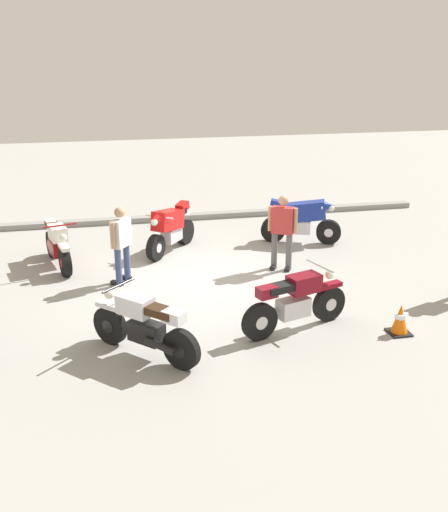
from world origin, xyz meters
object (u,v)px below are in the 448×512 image
(motorcycle_blue_sportbike, at_px, (302,219))
(motorcycle_cream_vintage, at_px, (58,245))
(motorcycle_silver_cruiser, at_px, (144,325))
(motorcycle_maroon_cruiser, at_px, (295,302))
(traffic_cone, at_px, (400,319))
(person_in_white_shirt, at_px, (121,241))
(motorcycle_red_sportbike, at_px, (170,227))
(person_in_red_shirt, at_px, (282,228))

(motorcycle_blue_sportbike, bearing_deg, motorcycle_cream_vintage, -154.60)
(motorcycle_silver_cruiser, distance_m, motorcycle_maroon_cruiser, 2.59)
(motorcycle_blue_sportbike, distance_m, motorcycle_cream_vintage, 5.77)
(motorcycle_silver_cruiser, distance_m, traffic_cone, 4.26)
(motorcycle_silver_cruiser, distance_m, motorcycle_cream_vintage, 4.70)
(motorcycle_blue_sportbike, relative_size, traffic_cone, 3.56)
(motorcycle_silver_cruiser, bearing_deg, traffic_cone, -135.92)
(person_in_white_shirt, bearing_deg, traffic_cone, 179.39)
(motorcycle_silver_cruiser, bearing_deg, person_in_white_shirt, -40.91)
(motorcycle_silver_cruiser, height_order, motorcycle_maroon_cruiser, same)
(motorcycle_silver_cruiser, relative_size, motorcycle_cream_vintage, 0.82)
(person_in_white_shirt, distance_m, traffic_cone, 5.53)
(motorcycle_cream_vintage, bearing_deg, motorcycle_red_sportbike, 84.74)
(motorcycle_maroon_cruiser, bearing_deg, person_in_red_shirt, 59.01)
(motorcycle_maroon_cruiser, height_order, person_in_white_shirt, person_in_white_shirt)
(motorcycle_cream_vintage, bearing_deg, person_in_white_shirt, 30.57)
(person_in_white_shirt, height_order, traffic_cone, person_in_white_shirt)
(motorcycle_blue_sportbike, xyz_separation_m, motorcycle_silver_cruiser, (-4.24, -4.89, -0.07))
(motorcycle_maroon_cruiser, relative_size, traffic_cone, 3.82)
(motorcycle_silver_cruiser, distance_m, person_in_white_shirt, 3.16)
(motorcycle_maroon_cruiser, xyz_separation_m, person_in_red_shirt, (0.65, 2.86, 0.40))
(motorcycle_red_sportbike, bearing_deg, person_in_red_shirt, 90.26)
(motorcycle_maroon_cruiser, distance_m, person_in_red_shirt, 2.96)
(motorcycle_blue_sportbike, height_order, person_in_white_shirt, person_in_white_shirt)
(motorcycle_maroon_cruiser, bearing_deg, motorcycle_cream_vintage, 116.95)
(traffic_cone, bearing_deg, motorcycle_maroon_cruiser, 163.42)
(motorcycle_silver_cruiser, xyz_separation_m, traffic_cone, (4.25, -0.13, -0.26))
(motorcycle_blue_sportbike, bearing_deg, motorcycle_red_sportbike, -158.69)
(motorcycle_red_sportbike, relative_size, traffic_cone, 3.16)
(motorcycle_blue_sportbike, relative_size, motorcycle_silver_cruiser, 1.19)
(motorcycle_red_sportbike, xyz_separation_m, person_in_red_shirt, (2.21, -1.64, 0.33))
(motorcycle_blue_sportbike, relative_size, person_in_white_shirt, 1.18)
(motorcycle_silver_cruiser, relative_size, traffic_cone, 2.98)
(motorcycle_red_sportbike, xyz_separation_m, person_in_white_shirt, (-1.19, -1.74, 0.30))
(person_in_white_shirt, bearing_deg, motorcycle_cream_vintage, -8.89)
(motorcycle_red_sportbike, distance_m, person_in_white_shirt, 2.13)
(motorcycle_red_sportbike, bearing_deg, motorcycle_silver_cruiser, 25.10)
(motorcycle_red_sportbike, height_order, person_in_white_shirt, person_in_white_shirt)
(motorcycle_blue_sportbike, height_order, motorcycle_red_sportbike, same)
(traffic_cone, bearing_deg, motorcycle_cream_vintage, 141.57)
(motorcycle_cream_vintage, height_order, traffic_cone, motorcycle_cream_vintage)
(motorcycle_red_sportbike, bearing_deg, person_in_white_shirt, 2.51)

